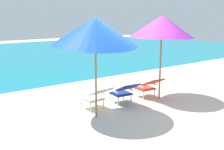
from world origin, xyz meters
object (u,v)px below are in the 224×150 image
at_px(lounge_chair_left, 96,96).
at_px(beach_umbrella_right, 162,26).
at_px(beach_umbrella_left, 95,31).
at_px(lounge_chair_center, 124,91).
at_px(lounge_chair_right, 148,86).

distance_m(lounge_chair_left, beach_umbrella_right, 2.79).
bearing_deg(lounge_chair_left, beach_umbrella_left, -123.15).
bearing_deg(beach_umbrella_right, lounge_chair_center, 170.36).
bearing_deg(beach_umbrella_right, lounge_chair_left, 172.48).
relative_size(beach_umbrella_left, beach_umbrella_right, 0.98).
bearing_deg(beach_umbrella_left, lounge_chair_center, 15.95).
bearing_deg(beach_umbrella_right, beach_umbrella_left, -176.96).
relative_size(lounge_chair_right, beach_umbrella_right, 0.35).
distance_m(lounge_chair_center, lounge_chair_right, 0.97).
relative_size(lounge_chair_right, beach_umbrella_left, 0.36).
relative_size(lounge_chair_left, lounge_chair_right, 1.00).
height_order(lounge_chair_left, beach_umbrella_right, beach_umbrella_right).
xyz_separation_m(lounge_chair_center, beach_umbrella_left, (-1.17, -0.33, 1.72)).
height_order(lounge_chair_left, lounge_chair_center, same).
height_order(lounge_chair_right, beach_umbrella_right, beach_umbrella_right).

